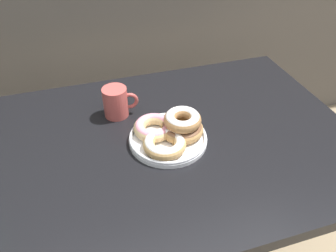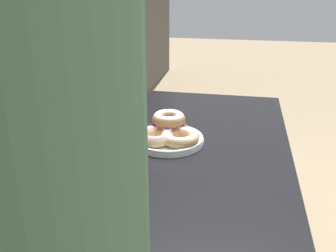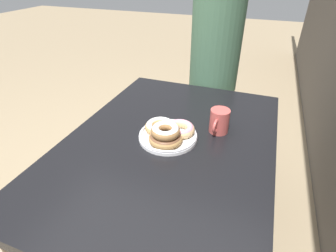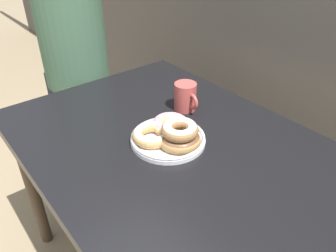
{
  "view_description": "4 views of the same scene",
  "coord_description": "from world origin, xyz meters",
  "px_view_note": "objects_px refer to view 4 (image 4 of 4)",
  "views": [
    {
      "loc": [
        -0.24,
        -0.42,
        1.37
      ],
      "look_at": [
        -0.02,
        0.31,
        0.76
      ],
      "focal_mm": 35.0,
      "sensor_mm": 36.0,
      "label": 1
    },
    {
      "loc": [
        -1.15,
        0.08,
        1.22
      ],
      "look_at": [
        -0.02,
        0.31,
        0.76
      ],
      "focal_mm": 40.0,
      "sensor_mm": 36.0,
      "label": 2
    },
    {
      "loc": [
        0.82,
        0.62,
        1.33
      ],
      "look_at": [
        -0.02,
        0.31,
        0.76
      ],
      "focal_mm": 28.0,
      "sensor_mm": 36.0,
      "label": 3
    },
    {
      "loc": [
        0.65,
        -0.23,
        1.32
      ],
      "look_at": [
        -0.02,
        0.31,
        0.76
      ],
      "focal_mm": 35.0,
      "sensor_mm": 36.0,
      "label": 4
    }
  ],
  "objects_px": {
    "donut_plate": "(170,134)",
    "coffee_mug": "(186,96)",
    "dining_table": "(173,160)",
    "person_figure": "(75,60)"
  },
  "relations": [
    {
      "from": "dining_table",
      "to": "person_figure",
      "type": "xyz_separation_m",
      "value": [
        -0.75,
        0.02,
        0.12
      ]
    },
    {
      "from": "donut_plate",
      "to": "person_figure",
      "type": "distance_m",
      "value": 0.74
    },
    {
      "from": "coffee_mug",
      "to": "person_figure",
      "type": "height_order",
      "value": "person_figure"
    },
    {
      "from": "dining_table",
      "to": "donut_plate",
      "type": "height_order",
      "value": "donut_plate"
    },
    {
      "from": "dining_table",
      "to": "donut_plate",
      "type": "relative_size",
      "value": 4.69
    },
    {
      "from": "coffee_mug",
      "to": "dining_table",
      "type": "bearing_deg",
      "value": -51.16
    },
    {
      "from": "donut_plate",
      "to": "person_figure",
      "type": "relative_size",
      "value": 0.17
    },
    {
      "from": "dining_table",
      "to": "person_figure",
      "type": "distance_m",
      "value": 0.76
    },
    {
      "from": "donut_plate",
      "to": "coffee_mug",
      "type": "bearing_deg",
      "value": 125.42
    },
    {
      "from": "dining_table",
      "to": "donut_plate",
      "type": "xyz_separation_m",
      "value": [
        -0.01,
        -0.01,
        0.11
      ]
    }
  ]
}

